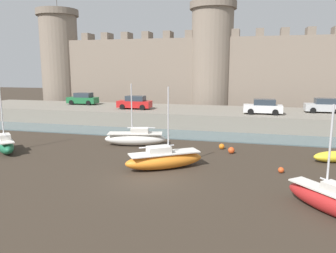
% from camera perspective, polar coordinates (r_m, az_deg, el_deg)
% --- Properties ---
extents(ground_plane, '(160.00, 160.00, 0.00)m').
position_cam_1_polar(ground_plane, '(20.35, -3.45, -9.15)').
color(ground_plane, '#382D23').
extents(water_channel, '(80.00, 4.50, 0.10)m').
position_cam_1_polar(water_channel, '(33.14, 3.72, -1.48)').
color(water_channel, slate).
rests_on(water_channel, ground).
extents(quay_road, '(62.96, 10.00, 1.76)m').
position_cam_1_polar(quay_road, '(40.04, 5.64, 1.72)').
color(quay_road, gray).
rests_on(quay_road, ground).
extents(castle, '(57.75, 6.79, 19.10)m').
position_cam_1_polar(castle, '(50.12, 7.63, 10.38)').
color(castle, gray).
rests_on(castle, ground).
extents(sailboat_midflat_centre, '(3.90, 3.74, 6.23)m').
position_cam_1_polar(sailboat_midflat_centre, '(29.47, -26.52, -2.80)').
color(sailboat_midflat_centre, '#1E6B47').
rests_on(sailboat_midflat_centre, ground).
extents(sailboat_foreground_right, '(5.32, 4.28, 5.53)m').
position_cam_1_polar(sailboat_foreground_right, '(22.18, -0.67, -5.73)').
color(sailboat_foreground_right, orange).
rests_on(sailboat_foreground_right, ground).
extents(sailboat_midflat_left, '(5.58, 2.72, 5.41)m').
position_cam_1_polar(sailboat_midflat_left, '(28.90, -5.67, -2.03)').
color(sailboat_midflat_left, silver).
rests_on(sailboat_midflat_left, ground).
extents(rowboat_near_channel_left, '(3.24, 2.13, 0.79)m').
position_cam_1_polar(rowboat_near_channel_left, '(26.65, 26.90, -4.66)').
color(rowboat_near_channel_left, yellow).
rests_on(rowboat_near_channel_left, ground).
extents(sailboat_foreground_centre, '(3.97, 4.36, 5.12)m').
position_cam_1_polar(sailboat_foreground_centre, '(17.38, 26.42, -11.46)').
color(sailboat_foreground_centre, red).
rests_on(sailboat_foreground_centre, ground).
extents(mooring_buoy_near_channel, '(0.47, 0.47, 0.47)m').
position_cam_1_polar(mooring_buoy_near_channel, '(27.85, 9.34, -3.45)').
color(mooring_buoy_near_channel, orange).
rests_on(mooring_buoy_near_channel, ground).
extents(mooring_buoy_mid_mud, '(0.52, 0.52, 0.52)m').
position_cam_1_polar(mooring_buoy_mid_mud, '(26.59, 10.97, -4.10)').
color(mooring_buoy_mid_mud, '#E04C1E').
rests_on(mooring_buoy_mid_mud, ground).
extents(mooring_buoy_off_centre, '(0.38, 0.38, 0.38)m').
position_cam_1_polar(mooring_buoy_off_centre, '(22.65, 19.09, -7.18)').
color(mooring_buoy_off_centre, '#E04C1E').
rests_on(mooring_buoy_off_centre, ground).
extents(car_quay_west, '(4.12, 1.92, 1.62)m').
position_cam_1_polar(car_quay_west, '(37.20, 16.24, 3.30)').
color(car_quay_west, silver).
rests_on(car_quay_west, quay_road).
extents(car_quay_east, '(4.12, 1.92, 1.62)m').
position_cam_1_polar(car_quay_east, '(40.39, -5.81, 4.16)').
color(car_quay_east, red).
rests_on(car_quay_east, quay_road).
extents(car_quay_centre_west, '(4.12, 1.92, 1.62)m').
position_cam_1_polar(car_quay_centre_west, '(40.79, 25.59, 3.28)').
color(car_quay_centre_west, '#B2B5B7').
rests_on(car_quay_centre_west, quay_road).
extents(car_quay_centre_east, '(4.12, 1.92, 1.62)m').
position_cam_1_polar(car_quay_centre_east, '(46.65, -14.60, 4.69)').
color(car_quay_centre_east, '#1E6638').
rests_on(car_quay_centre_east, quay_road).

